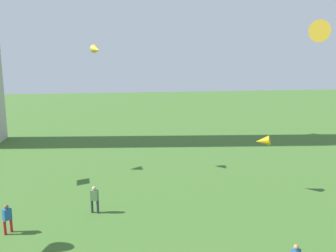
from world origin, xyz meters
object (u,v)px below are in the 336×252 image
(person_2, at_px, (95,198))
(person_4, at_px, (7,217))
(kite_flying_5, at_px, (263,141))
(kite_flying_0, at_px, (97,49))
(kite_flying_2, at_px, (325,30))

(person_2, height_order, person_4, person_2)
(person_2, height_order, kite_flying_5, kite_flying_5)
(kite_flying_0, relative_size, kite_flying_2, 0.50)
(person_2, distance_m, kite_flying_5, 12.53)
(kite_flying_5, bearing_deg, kite_flying_0, -87.66)
(person_2, bearing_deg, kite_flying_5, -149.40)
(kite_flying_2, relative_size, kite_flying_5, 2.00)
(kite_flying_2, xyz_separation_m, kite_flying_5, (-3.52, 1.25, -7.81))
(kite_flying_0, height_order, kite_flying_2, kite_flying_2)
(person_4, relative_size, kite_flying_2, 0.63)
(kite_flying_5, bearing_deg, person_2, -46.69)
(person_4, height_order, kite_flying_2, kite_flying_2)
(person_2, xyz_separation_m, person_4, (-4.68, -1.72, -0.05))
(kite_flying_0, bearing_deg, person_2, -117.39)
(person_2, distance_m, kite_flying_2, 18.89)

